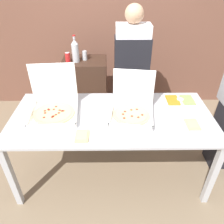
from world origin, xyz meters
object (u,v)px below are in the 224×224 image
pizza_box_near_right (132,108)px  person_server_vest (131,71)px  soda_can_silver (85,55)px  soda_can_colored (68,57)px  pizza_box_far_right (54,106)px  paper_plate_front_right (192,125)px  veggie_tray (180,101)px  paper_plate_front_center (82,136)px  soda_bottle (75,50)px

pizza_box_near_right → person_server_vest: 0.70m
soda_can_silver → soda_can_colored: same height
pizza_box_near_right → pizza_box_far_right: (-0.81, 0.04, 0.01)m
paper_plate_front_right → veggie_tray: 0.42m
soda_can_colored → veggie_tray: bearing=-28.9°
pizza_box_near_right → soda_can_colored: pizza_box_near_right is taller
paper_plate_front_right → paper_plate_front_center: size_ratio=0.96×
soda_bottle → soda_can_silver: 0.16m
person_server_vest → soda_bottle: bearing=-19.7°
pizza_box_far_right → veggie_tray: 1.38m
paper_plate_front_center → person_server_vest: person_server_vest is taller
soda_can_silver → person_server_vest: (0.61, -0.33, -0.09)m
soda_can_colored → pizza_box_near_right: bearing=-50.6°
pizza_box_near_right → person_server_vest: size_ratio=0.28×
paper_plate_front_right → person_server_vest: bearing=120.2°
soda_bottle → person_server_vest: (0.72, -0.26, -0.18)m
pizza_box_near_right → veggie_tray: size_ratio=1.34×
pizza_box_near_right → veggie_tray: pizza_box_near_right is taller
pizza_box_far_right → soda_bottle: bearing=77.0°
paper_plate_front_center → person_server_vest: 1.19m
soda_bottle → soda_can_silver: (0.11, 0.07, -0.09)m
soda_bottle → soda_can_silver: soda_bottle is taller
pizza_box_far_right → pizza_box_near_right: bearing=-8.1°
paper_plate_front_right → person_server_vest: (-0.52, 0.90, 0.16)m
pizza_box_far_right → soda_can_colored: bearing=83.8°
soda_can_silver → person_server_vest: 0.70m
soda_can_silver → soda_can_colored: 0.23m
veggie_tray → soda_bottle: soda_bottle is taller
pizza_box_far_right → veggie_tray: bearing=2.1°
paper_plate_front_center → soda_can_silver: bearing=93.5°
soda_bottle → soda_can_colored: 0.14m
pizza_box_far_right → veggie_tray: pizza_box_far_right is taller
pizza_box_far_right → paper_plate_front_center: 0.53m
soda_can_silver → soda_can_colored: (-0.22, -0.07, 0.00)m
veggie_tray → soda_can_silver: bearing=144.2°
pizza_box_far_right → soda_can_silver: (0.24, 0.98, 0.18)m
pizza_box_far_right → paper_plate_front_center: size_ratio=2.17×
soda_can_silver → person_server_vest: person_server_vest is taller
pizza_box_near_right → paper_plate_front_center: pizza_box_near_right is taller
soda_bottle → soda_can_colored: (-0.11, 0.00, -0.09)m
paper_plate_front_right → soda_can_colored: bearing=139.5°
pizza_box_far_right → paper_plate_front_right: pizza_box_far_right is taller
person_server_vest → soda_can_silver: bearing=-28.1°
pizza_box_near_right → paper_plate_front_center: (-0.48, -0.36, -0.06)m
soda_can_colored → pizza_box_far_right: bearing=-91.3°
pizza_box_far_right → paper_plate_front_center: pizza_box_far_right is taller
veggie_tray → soda_can_colored: size_ratio=3.00×
soda_can_silver → paper_plate_front_center: bearing=-86.5°
paper_plate_front_right → paper_plate_front_center: 1.06m
person_server_vest → paper_plate_front_right: bearing=120.2°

